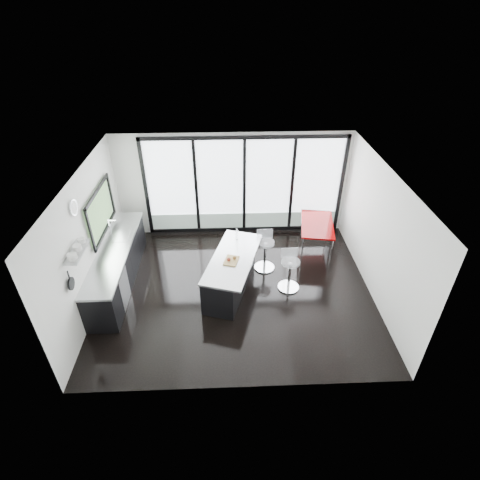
{
  "coord_description": "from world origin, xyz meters",
  "views": [
    {
      "loc": [
        -0.17,
        -6.4,
        5.66
      ],
      "look_at": [
        0.1,
        0.3,
        1.15
      ],
      "focal_mm": 28.0,
      "sensor_mm": 36.0,
      "label": 1
    }
  ],
  "objects_px": {
    "red_table": "(316,236)",
    "bar_stool_far": "(265,255)",
    "bar_stool_near": "(289,275)",
    "island": "(230,272)"
  },
  "relations": [
    {
      "from": "bar_stool_near",
      "to": "bar_stool_far",
      "type": "height_order",
      "value": "bar_stool_far"
    },
    {
      "from": "island",
      "to": "red_table",
      "type": "relative_size",
      "value": 1.62
    },
    {
      "from": "island",
      "to": "bar_stool_far",
      "type": "distance_m",
      "value": 1.07
    },
    {
      "from": "bar_stool_far",
      "to": "red_table",
      "type": "xyz_separation_m",
      "value": [
        1.39,
        0.81,
        -0.02
      ]
    },
    {
      "from": "bar_stool_near",
      "to": "island",
      "type": "bearing_deg",
      "value": 172.28
    },
    {
      "from": "island",
      "to": "bar_stool_far",
      "type": "relative_size",
      "value": 2.88
    },
    {
      "from": "red_table",
      "to": "bar_stool_far",
      "type": "bearing_deg",
      "value": -150.0
    },
    {
      "from": "bar_stool_near",
      "to": "bar_stool_far",
      "type": "xyz_separation_m",
      "value": [
        -0.48,
        0.75,
        0.01
      ]
    },
    {
      "from": "bar_stool_near",
      "to": "red_table",
      "type": "distance_m",
      "value": 1.8
    },
    {
      "from": "island",
      "to": "red_table",
      "type": "xyz_separation_m",
      "value": [
        2.23,
        1.47,
        -0.06
      ]
    }
  ]
}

